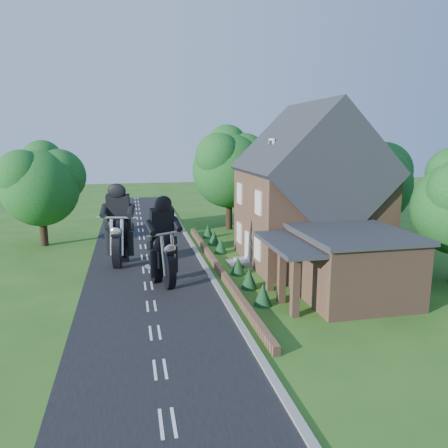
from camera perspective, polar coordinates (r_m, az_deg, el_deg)
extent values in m
plane|color=#2B5B19|center=(21.68, -9.48, -10.56)|extent=(120.00, 120.00, 0.00)
cube|color=black|center=(21.67, -9.49, -10.53)|extent=(7.00, 80.00, 0.02)
cube|color=gray|center=(22.09, 0.15, -9.81)|extent=(0.30, 80.00, 0.12)
cube|color=brown|center=(26.80, -0.79, -5.68)|extent=(0.30, 22.00, 0.40)
cube|color=brown|center=(28.90, 10.94, 1.06)|extent=(8.00, 8.00, 6.00)
cube|color=#25272C|center=(28.54, 11.16, 7.00)|extent=(8.48, 8.64, 8.48)
cube|color=brown|center=(29.35, 15.09, 13.20)|extent=(0.60, 0.90, 1.60)
cube|color=white|center=(27.55, 6.22, 10.13)|extent=(0.12, 0.80, 0.90)
cube|color=black|center=(27.53, 6.10, 10.13)|extent=(0.04, 0.55, 0.65)
cube|color=white|center=(27.99, 3.10, -3.16)|extent=(0.10, 1.10, 2.10)
cube|color=gray|center=(28.14, 2.41, -4.98)|extent=(0.80, 1.60, 0.30)
cube|color=gray|center=(28.04, 1.42, -5.19)|extent=(0.80, 1.60, 0.15)
cube|color=white|center=(25.81, 4.40, -3.16)|extent=(0.10, 1.10, 1.40)
cube|color=black|center=(25.80, 4.36, -3.16)|extent=(0.04, 0.92, 1.22)
cube|color=white|center=(29.93, 2.01, -1.13)|extent=(0.10, 1.10, 1.40)
cube|color=black|center=(29.93, 1.97, -1.13)|extent=(0.04, 0.92, 1.22)
cube|color=white|center=(25.28, 4.50, 2.79)|extent=(0.10, 1.10, 1.40)
cube|color=black|center=(25.27, 4.45, 2.78)|extent=(0.04, 0.92, 1.22)
cube|color=white|center=(29.48, 2.04, 4.01)|extent=(0.10, 1.10, 1.40)
cube|color=black|center=(29.47, 2.00, 4.01)|extent=(0.04, 0.92, 1.22)
cube|color=brown|center=(23.04, 16.28, -5.34)|extent=(5.00, 5.60, 3.20)
cube|color=#25272C|center=(22.62, 16.52, -1.16)|extent=(5.30, 5.94, 0.24)
cube|color=#25272C|center=(21.41, 9.15, -2.53)|extent=(2.60, 5.32, 0.22)
cube|color=brown|center=(20.02, 9.28, -8.13)|extent=(0.35, 0.35, 2.80)
cube|color=brown|center=(21.62, 7.53, -6.62)|extent=(0.35, 0.35, 2.80)
cube|color=brown|center=(23.24, 6.04, -5.31)|extent=(0.35, 0.35, 2.80)
cylinder|color=black|center=(34.07, 18.51, -0.37)|extent=(0.56, 0.56, 3.00)
sphere|color=#164D1A|center=(33.61, 18.84, 4.90)|extent=(6.00, 6.00, 6.00)
sphere|color=#164D1A|center=(34.75, 20.35, 6.48)|extent=(4.32, 4.32, 4.32)
sphere|color=#164D1A|center=(32.21, 18.19, 6.84)|extent=(3.72, 3.72, 3.72)
sphere|color=#164D1A|center=(34.55, 18.18, 8.59)|extent=(3.30, 3.30, 3.30)
cylinder|color=black|center=(39.53, 9.89, 2.02)|extent=(0.56, 0.56, 3.60)
sphere|color=#164D1A|center=(39.12, 10.08, 7.49)|extent=(7.20, 7.20, 7.20)
sphere|color=#164D1A|center=(40.37, 11.90, 9.07)|extent=(5.18, 5.18, 5.18)
sphere|color=#164D1A|center=(37.59, 8.98, 9.58)|extent=(4.46, 4.46, 4.46)
sphere|color=#164D1A|center=(40.42, 9.55, 11.20)|extent=(3.96, 3.96, 3.96)
cylinder|color=black|center=(38.68, 1.05, 1.83)|extent=(0.56, 0.56, 3.40)
sphere|color=#164D1A|center=(38.27, 1.07, 6.95)|extent=(6.40, 6.40, 6.40)
sphere|color=#164D1A|center=(39.19, 2.93, 8.44)|extent=(4.61, 4.61, 4.61)
sphere|color=#164D1A|center=(37.02, -0.28, 8.79)|extent=(3.97, 3.97, 3.97)
sphere|color=#164D1A|center=(39.44, 0.79, 10.33)|extent=(3.52, 3.52, 3.52)
cylinder|color=black|center=(35.33, -22.14, -0.39)|extent=(0.56, 0.56, 2.80)
sphere|color=#164D1A|center=(34.90, -22.50, 4.35)|extent=(5.60, 5.60, 5.60)
sphere|color=#164D1A|center=(35.17, -20.41, 5.92)|extent=(4.03, 4.03, 4.03)
sphere|color=#164D1A|center=(34.17, -24.50, 5.96)|extent=(3.47, 3.47, 3.47)
sphere|color=#164D1A|center=(35.83, -22.26, 7.67)|extent=(3.08, 3.08, 3.08)
cone|color=#103419|center=(21.41, 5.10, -9.15)|extent=(0.90, 0.90, 1.10)
cone|color=#103419|center=(23.67, 3.30, -7.11)|extent=(0.90, 0.90, 1.10)
cone|color=#103419|center=(25.98, 1.82, -5.43)|extent=(0.90, 0.90, 1.10)
cone|color=#103419|center=(30.68, -0.44, -2.83)|extent=(0.90, 0.90, 1.10)
cone|color=#103419|center=(33.07, -1.33, -1.81)|extent=(0.90, 0.90, 1.10)
cone|color=#103419|center=(35.47, -2.09, -0.92)|extent=(0.90, 0.90, 1.10)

